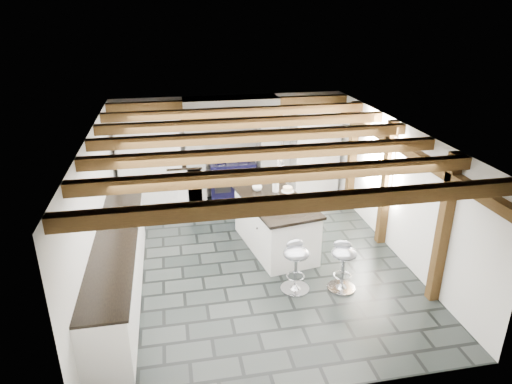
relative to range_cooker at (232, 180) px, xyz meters
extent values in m
plane|color=black|center=(0.00, -2.68, -0.47)|extent=(6.00, 6.00, 0.00)
plane|color=silver|center=(0.00, 0.32, 0.68)|extent=(5.00, 0.00, 5.00)
plane|color=silver|center=(-2.50, -2.68, 0.68)|extent=(0.00, 6.00, 6.00)
plane|color=silver|center=(2.50, -2.68, 0.68)|extent=(0.00, 6.00, 6.00)
plane|color=white|center=(0.00, -2.68, 1.83)|extent=(6.00, 6.00, 0.00)
cube|color=white|center=(-0.80, 0.02, 0.48)|extent=(0.40, 0.60, 1.90)
cube|color=white|center=(0.80, 0.02, 0.48)|extent=(0.40, 0.60, 1.90)
cube|color=#513717|center=(0.00, 0.02, 1.52)|extent=(2.10, 0.65, 0.18)
cube|color=white|center=(0.00, 0.02, 1.68)|extent=(2.00, 0.60, 0.31)
cube|color=black|center=(0.00, -0.30, 1.58)|extent=(1.00, 0.03, 0.22)
cube|color=silver|center=(0.00, -0.31, 1.58)|extent=(0.90, 0.01, 0.14)
cube|color=white|center=(-1.75, 0.02, 0.53)|extent=(1.30, 0.58, 2.00)
cube|color=white|center=(1.90, 0.02, 0.53)|extent=(1.00, 0.58, 2.00)
cube|color=white|center=(-2.20, -3.28, -0.03)|extent=(0.60, 3.80, 0.88)
cube|color=black|center=(-2.20, -3.28, 0.43)|extent=(0.64, 3.80, 0.04)
cube|color=white|center=(-1.05, 0.02, -0.03)|extent=(0.70, 0.60, 0.88)
cube|color=black|center=(-1.05, 0.02, 0.43)|extent=(0.74, 0.64, 0.04)
cube|color=#513717|center=(2.42, -2.68, 1.48)|extent=(0.15, 5.80, 0.14)
plane|color=white|center=(2.48, -2.08, 1.08)|extent=(0.00, 0.90, 0.90)
cube|color=#513717|center=(0.00, -5.28, 1.74)|extent=(5.00, 0.16, 0.16)
cube|color=#513717|center=(0.00, -4.41, 1.74)|extent=(5.00, 0.16, 0.16)
cube|color=#513717|center=(0.00, -3.54, 1.74)|extent=(5.00, 0.16, 0.16)
cube|color=#513717|center=(0.00, -2.68, 1.74)|extent=(5.00, 0.16, 0.16)
cube|color=#513717|center=(0.00, -1.81, 1.74)|extent=(5.00, 0.16, 0.16)
cube|color=#513717|center=(0.00, -0.94, 1.74)|extent=(5.00, 0.16, 0.16)
cube|color=#513717|center=(0.00, -0.08, 1.74)|extent=(5.00, 0.16, 0.16)
cube|color=#513717|center=(2.42, -4.28, 0.68)|extent=(0.15, 0.15, 2.30)
cube|color=#513717|center=(2.42, -2.48, 0.68)|extent=(0.15, 0.15, 2.30)
cube|color=#513717|center=(2.42, -0.88, 0.68)|extent=(0.15, 0.15, 2.30)
cylinder|color=black|center=(0.45, -2.73, 1.46)|extent=(0.01, 0.01, 0.56)
cylinder|color=white|center=(0.45, -2.73, 1.13)|extent=(0.09, 0.09, 0.22)
cylinder|color=black|center=(0.50, -2.43, 1.46)|extent=(0.01, 0.01, 0.56)
cylinder|color=white|center=(0.50, -2.43, 1.13)|extent=(0.09, 0.09, 0.22)
cylinder|color=black|center=(0.55, -2.13, 1.46)|extent=(0.01, 0.01, 0.56)
cylinder|color=white|center=(0.55, -2.13, 1.13)|extent=(0.09, 0.09, 0.22)
cube|color=black|center=(0.00, 0.00, -0.02)|extent=(1.00, 0.60, 0.90)
ellipsoid|color=silver|center=(-0.25, 0.00, 0.46)|extent=(0.28, 0.28, 0.11)
ellipsoid|color=silver|center=(0.25, 0.00, 0.46)|extent=(0.28, 0.28, 0.11)
cylinder|color=silver|center=(0.00, -0.32, 0.35)|extent=(0.95, 0.03, 0.03)
cube|color=black|center=(-0.25, -0.30, -0.02)|extent=(0.35, 0.02, 0.30)
cube|color=black|center=(0.25, -0.30, -0.02)|extent=(0.35, 0.02, 0.30)
cube|color=white|center=(0.44, -2.30, -0.02)|extent=(1.21, 1.94, 0.89)
cube|color=black|center=(0.44, -2.30, 0.45)|extent=(1.30, 2.04, 0.05)
imported|color=white|center=(0.21, -1.83, 0.57)|extent=(0.21, 0.21, 0.19)
ellipsoid|color=orange|center=(0.21, -1.83, 0.72)|extent=(0.20, 0.20, 0.12)
cylinder|color=white|center=(0.53, -1.93, 0.56)|extent=(0.12, 0.12, 0.18)
imported|color=white|center=(0.56, -2.38, 0.50)|extent=(0.30, 0.30, 0.06)
cylinder|color=white|center=(0.68, -2.21, 0.52)|extent=(0.05, 0.05, 0.10)
cylinder|color=white|center=(0.68, -2.21, 0.58)|extent=(0.22, 0.22, 0.02)
cylinder|color=beige|center=(0.68, -2.21, 0.62)|extent=(0.17, 0.17, 0.07)
cylinder|color=silver|center=(1.16, -3.79, -0.45)|extent=(0.43, 0.43, 0.03)
cone|color=silver|center=(1.16, -3.79, -0.41)|extent=(0.20, 0.20, 0.08)
cylinder|color=silver|center=(1.16, -3.79, -0.14)|extent=(0.05, 0.05, 0.54)
torus|color=silver|center=(1.16, -3.79, -0.23)|extent=(0.28, 0.28, 0.02)
ellipsoid|color=#9699A3|center=(1.16, -3.79, 0.17)|extent=(0.52, 0.52, 0.18)
ellipsoid|color=#9699A3|center=(1.20, -3.70, 0.27)|extent=(0.30, 0.21, 0.15)
cylinder|color=silver|center=(0.45, -3.68, -0.45)|extent=(0.45, 0.45, 0.03)
cone|color=silver|center=(0.45, -3.68, -0.40)|extent=(0.20, 0.20, 0.08)
cylinder|color=silver|center=(0.45, -3.68, -0.13)|extent=(0.05, 0.05, 0.56)
torus|color=silver|center=(0.45, -3.68, -0.22)|extent=(0.28, 0.28, 0.02)
ellipsoid|color=#9699A3|center=(0.45, -3.68, 0.18)|extent=(0.46, 0.46, 0.18)
ellipsoid|color=#9699A3|center=(0.43, -3.58, 0.29)|extent=(0.30, 0.15, 0.16)
camera|label=1|loc=(-1.28, -9.42, 3.67)|focal=32.00mm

